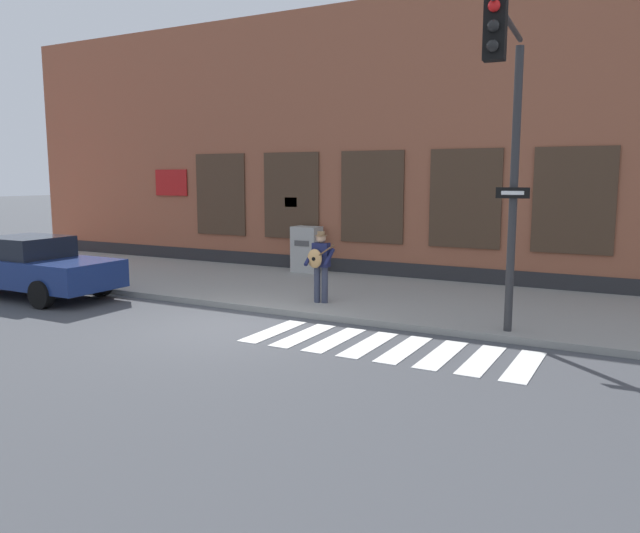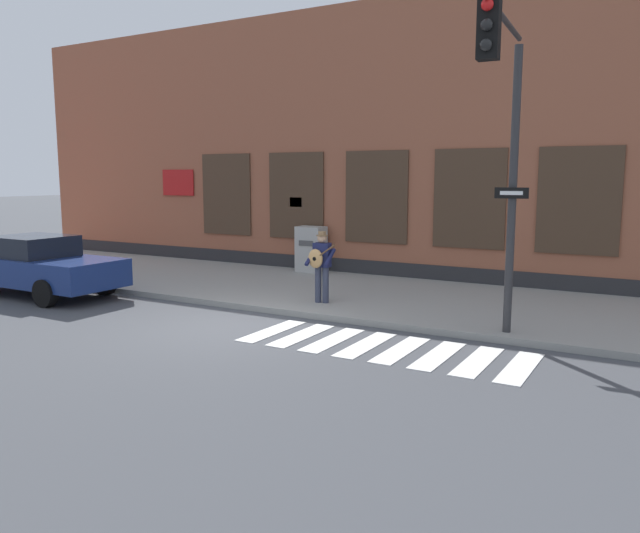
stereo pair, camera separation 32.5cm
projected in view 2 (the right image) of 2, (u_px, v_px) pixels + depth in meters
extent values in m
plane|color=#424449|center=(232.00, 327.00, 12.63)|extent=(160.00, 160.00, 0.00)
cube|color=gray|center=(331.00, 291.00, 16.20)|extent=(28.00, 5.47, 0.14)
cube|color=#99563D|center=(404.00, 145.00, 19.70)|extent=(28.00, 4.00, 8.00)
cube|color=#28282B|center=(375.00, 270.00, 18.50)|extent=(28.00, 0.04, 0.55)
cube|color=#473323|center=(227.00, 194.00, 20.89)|extent=(1.98, 0.06, 2.68)
cube|color=black|center=(226.00, 194.00, 20.89)|extent=(1.86, 0.03, 2.56)
cube|color=#473323|center=(296.00, 196.00, 19.54)|extent=(1.98, 0.06, 2.68)
cube|color=black|center=(296.00, 196.00, 19.53)|extent=(1.86, 0.03, 2.56)
cube|color=#473323|center=(376.00, 197.00, 18.18)|extent=(1.98, 0.06, 2.68)
cube|color=black|center=(376.00, 197.00, 18.17)|extent=(1.86, 0.03, 2.56)
cube|color=#473323|center=(469.00, 199.00, 16.82)|extent=(1.98, 0.06, 2.68)
cube|color=black|center=(469.00, 199.00, 16.82)|extent=(1.86, 0.03, 2.56)
cube|color=#473323|center=(578.00, 201.00, 15.47)|extent=(1.98, 0.06, 2.68)
cube|color=black|center=(578.00, 201.00, 15.46)|extent=(1.86, 0.03, 2.56)
cube|color=red|center=(178.00, 183.00, 21.88)|extent=(1.40, 0.04, 0.90)
cube|color=yellow|center=(296.00, 202.00, 19.55)|extent=(0.44, 0.02, 0.30)
cube|color=silver|center=(272.00, 331.00, 12.31)|extent=(0.42, 1.90, 0.01)
cube|color=silver|center=(302.00, 335.00, 11.97)|extent=(0.42, 1.90, 0.01)
cube|color=silver|center=(333.00, 340.00, 11.64)|extent=(0.42, 1.90, 0.01)
cube|color=silver|center=(366.00, 345.00, 11.30)|extent=(0.42, 1.90, 0.01)
cube|color=silver|center=(401.00, 350.00, 10.96)|extent=(0.42, 1.90, 0.01)
cube|color=silver|center=(438.00, 355.00, 10.63)|extent=(0.42, 1.90, 0.01)
cube|color=silver|center=(478.00, 361.00, 10.29)|extent=(0.42, 1.90, 0.01)
cube|color=silver|center=(520.00, 368.00, 9.95)|extent=(0.42, 1.90, 0.01)
cube|color=navy|center=(41.00, 270.00, 15.90)|extent=(4.60, 1.85, 0.68)
cube|color=black|center=(33.00, 246.00, 15.94)|extent=(1.84, 1.59, 0.52)
cube|color=silver|center=(120.00, 271.00, 15.26)|extent=(0.06, 0.24, 0.12)
cube|color=red|center=(7.00, 259.00, 17.49)|extent=(0.06, 0.24, 0.12)
cube|color=silver|center=(82.00, 277.00, 14.28)|extent=(0.06, 0.24, 0.12)
cylinder|color=black|center=(105.00, 282.00, 16.04)|extent=(0.66, 0.24, 0.66)
cylinder|color=black|center=(45.00, 293.00, 14.54)|extent=(0.66, 0.24, 0.66)
cylinder|color=black|center=(38.00, 274.00, 17.36)|extent=(0.66, 0.24, 0.66)
cylinder|color=#33384C|center=(326.00, 285.00, 14.35)|extent=(0.15, 0.15, 0.84)
cylinder|color=#33384C|center=(318.00, 285.00, 14.41)|extent=(0.15, 0.15, 0.84)
cube|color=#191E47|center=(322.00, 255.00, 14.29)|extent=(0.40, 0.25, 0.55)
sphere|color=tan|center=(322.00, 238.00, 14.23)|extent=(0.22, 0.22, 0.22)
cylinder|color=olive|center=(322.00, 235.00, 14.23)|extent=(0.27, 0.28, 0.02)
cylinder|color=olive|center=(322.00, 233.00, 14.22)|extent=(0.18, 0.18, 0.09)
cylinder|color=#191E47|center=(330.00, 258.00, 14.10)|extent=(0.13, 0.52, 0.39)
cylinder|color=#191E47|center=(311.00, 257.00, 14.31)|extent=(0.13, 0.52, 0.39)
ellipsoid|color=tan|center=(315.00, 259.00, 14.17)|extent=(0.37, 0.15, 0.44)
cylinder|color=black|center=(314.00, 259.00, 14.12)|extent=(0.09, 0.02, 0.09)
cylinder|color=brown|center=(325.00, 251.00, 14.02)|extent=(0.47, 0.07, 0.34)
cylinder|color=#2D2D30|center=(513.00, 193.00, 11.35)|extent=(0.15, 0.15, 5.20)
cylinder|color=#2D2D30|center=(505.00, 20.00, 9.64)|extent=(0.29, 2.96, 0.09)
cube|color=black|center=(489.00, 27.00, 8.64)|extent=(0.32, 0.26, 0.88)
sphere|color=red|center=(487.00, 4.00, 8.46)|extent=(0.17, 0.17, 0.17)
sphere|color=black|center=(487.00, 25.00, 8.50)|extent=(0.17, 0.17, 0.17)
sphere|color=black|center=(486.00, 45.00, 8.54)|extent=(0.17, 0.17, 0.17)
cube|color=black|center=(512.00, 193.00, 11.25)|extent=(0.60, 0.07, 0.20)
cube|color=white|center=(511.00, 193.00, 11.23)|extent=(0.40, 0.04, 0.07)
cube|color=#ADADA8|center=(311.00, 249.00, 19.02)|extent=(0.83, 0.59, 1.39)
cube|color=#4C4C4C|center=(306.00, 243.00, 18.72)|extent=(0.50, 0.02, 0.16)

